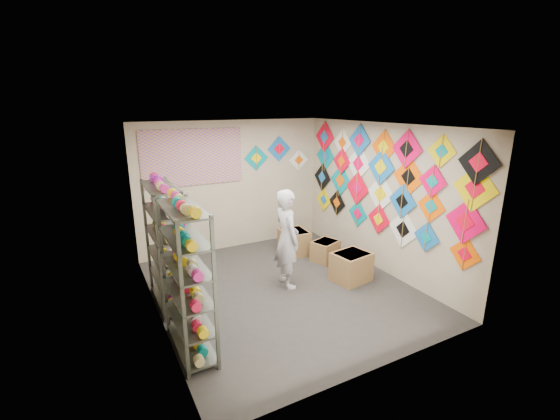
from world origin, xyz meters
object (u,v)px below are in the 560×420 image
carton_a (351,267)px  shelf_rack_front (187,281)px  shopkeeper (287,239)px  shelf_rack_back (165,246)px  carton_b (325,251)px  carton_c (294,242)px

carton_a → shelf_rack_front: bearing=-178.1°
shopkeeper → carton_a: size_ratio=2.75×
shelf_rack_back → carton_b: bearing=4.1°
shelf_rack_front → shelf_rack_back: same height
shopkeeper → carton_c: shopkeeper is taller
shelf_rack_back → carton_a: 3.16m
shopkeeper → carton_b: (1.18, 0.55, -0.64)m
shelf_rack_back → shelf_rack_front: bearing=-90.0°
carton_c → shelf_rack_front: bearing=-137.1°
shopkeeper → carton_b: 1.45m
carton_b → carton_c: bearing=102.5°
shelf_rack_front → shopkeeper: size_ratio=1.12×
shelf_rack_front → carton_b: size_ratio=3.83×
shelf_rack_back → carton_a: shelf_rack_back is taller
carton_b → carton_c: (-0.37, 0.59, 0.05)m
shelf_rack_back → shopkeeper: (1.91, -0.34, -0.11)m
carton_a → carton_b: bearing=75.0°
carton_c → shelf_rack_back: bearing=-158.4°
shelf_rack_front → shelf_rack_back: size_ratio=1.00×
shopkeeper → carton_b: shopkeeper is taller
shelf_rack_back → shopkeeper: bearing=-10.0°
shelf_rack_front → shopkeeper: 2.14m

